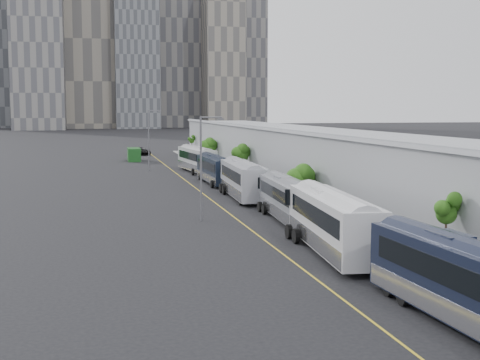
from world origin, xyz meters
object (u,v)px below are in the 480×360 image
object	(u,v)px
bus_2	(333,227)
bus_3	(288,202)
street_lamp_near	(203,161)
suv	(140,151)
street_lamp_far	(150,136)
shipping_container	(134,155)
bus_5	(215,172)
bus_6	(197,161)
bus_1	(467,290)
bus_4	(243,183)

from	to	relation	value
bus_2	bus_3	size ratio (longest dim) A/B	1.13
street_lamp_near	suv	xyz separation A→B (m)	(0.60, 81.19, -4.30)
bus_3	street_lamp_far	world-z (taller)	street_lamp_far
street_lamp_far	shipping_container	world-z (taller)	street_lamp_far
street_lamp_near	street_lamp_far	bearing A→B (deg)	90.59
street_lamp_far	suv	distance (m)	35.78
bus_2	street_lamp_far	bearing A→B (deg)	101.08
bus_5	street_lamp_near	xyz separation A→B (m)	(-6.05, -26.99, 3.57)
shipping_container	bus_6	bearing A→B (deg)	-70.45
bus_3	bus_6	world-z (taller)	bus_6
bus_6	street_lamp_near	size ratio (longest dim) A/B	1.50
street_lamp_far	bus_2	bearing A→B (deg)	-83.73
bus_6	street_lamp_far	xyz separation A→B (m)	(-6.59, 3.17, 3.68)
bus_2	bus_6	xyz separation A→B (m)	(-0.02, 57.03, -0.11)
bus_2	bus_5	world-z (taller)	bus_2
bus_1	shipping_container	xyz separation A→B (m)	(-8.26, 95.50, -0.47)
shipping_container	bus_3	bearing A→B (deg)	-81.40
bus_4	bus_6	size ratio (longest dim) A/B	1.03
bus_4	shipping_container	distance (m)	53.63
bus_1	bus_6	world-z (taller)	bus_1
bus_4	street_lamp_near	world-z (taller)	street_lamp_near
bus_1	bus_3	bearing A→B (deg)	86.33
bus_3	suv	size ratio (longest dim) A/B	2.19
street_lamp_far	street_lamp_near	bearing A→B (deg)	-89.41
bus_1	bus_2	xyz separation A→B (m)	(-0.50, 15.11, 0.10)
bus_2	street_lamp_near	size ratio (longest dim) A/B	1.61
bus_5	suv	size ratio (longest dim) A/B	2.17
street_lamp_far	bus_3	bearing A→B (deg)	-80.86
bus_2	bus_4	world-z (taller)	bus_2
suv	bus_2	bearing A→B (deg)	-109.01
bus_5	street_lamp_near	size ratio (longest dim) A/B	1.41
bus_2	street_lamp_near	distance (m)	16.09
bus_3	suv	bearing A→B (deg)	97.78
suv	bus_3	bearing A→B (deg)	-107.84
bus_1	bus_2	distance (m)	15.12
bus_5	bus_6	distance (m)	15.55
bus_2	bus_5	size ratio (longest dim) A/B	1.14
street_lamp_near	shipping_container	size ratio (longest dim) A/B	1.52
bus_3	street_lamp_near	distance (m)	7.99
street_lamp_near	bus_5	bearing A→B (deg)	77.37
bus_6	bus_1	bearing A→B (deg)	-95.47
bus_1	street_lamp_near	bearing A→B (deg)	99.83
bus_6	shipping_container	xyz separation A→B (m)	(-7.74, 23.37, -0.45)
street_lamp_near	bus_3	bearing A→B (deg)	-8.91
bus_3	suv	xyz separation A→B (m)	(-6.46, 82.30, -0.73)
bus_6	street_lamp_near	distance (m)	43.12
bus_4	bus_6	world-z (taller)	bus_4
bus_5	street_lamp_near	distance (m)	27.89
bus_1	street_lamp_near	distance (m)	30.53
bus_1	street_lamp_near	world-z (taller)	street_lamp_near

